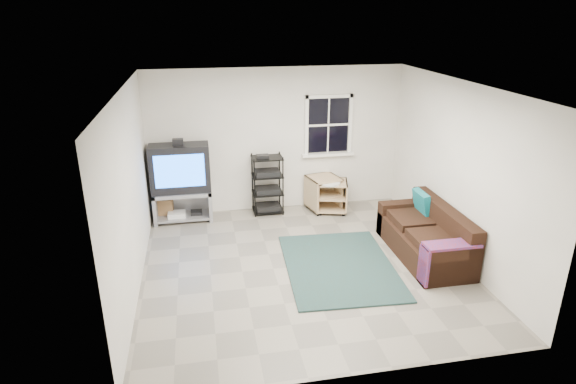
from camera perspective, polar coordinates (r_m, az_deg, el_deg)
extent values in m
plane|color=gray|center=(7.13, 1.85, -8.74)|extent=(4.60, 4.60, 0.00)
plane|color=white|center=(6.27, 2.13, 12.39)|extent=(4.60, 4.60, 0.00)
plane|color=silver|center=(8.75, -1.34, 6.14)|extent=(4.60, 0.00, 4.60)
plane|color=silver|center=(4.57, 8.38, -8.49)|extent=(4.60, 0.00, 4.60)
plane|color=silver|center=(6.51, -18.20, -0.21)|extent=(0.00, 4.60, 4.60)
plane|color=silver|center=(7.42, 19.59, 2.19)|extent=(0.00, 4.60, 4.60)
cube|color=black|center=(8.87, 4.78, 7.95)|extent=(0.80, 0.01, 1.02)
cube|color=white|center=(8.75, 4.92, 11.24)|extent=(0.88, 0.06, 0.06)
cube|color=white|center=(8.98, 4.73, 4.48)|extent=(0.98, 0.14, 0.05)
cube|color=white|center=(8.76, 2.20, 7.83)|extent=(0.06, 0.06, 1.10)
cube|color=white|center=(8.97, 7.36, 7.99)|extent=(0.06, 0.06, 1.10)
cube|color=white|center=(8.86, 4.80, 7.93)|extent=(0.78, 0.04, 0.04)
cube|color=gray|center=(8.61, -12.45, -0.03)|extent=(1.01, 0.50, 0.06)
cube|color=gray|center=(8.73, -15.43, -1.75)|extent=(0.06, 0.50, 0.55)
cube|color=gray|center=(8.69, -9.21, -1.34)|extent=(0.06, 0.50, 0.55)
cube|color=gray|center=(8.78, -12.22, -2.80)|extent=(0.89, 0.46, 0.04)
cube|color=gray|center=(8.91, -12.30, -0.99)|extent=(1.01, 0.04, 0.55)
cube|color=silver|center=(8.72, -13.05, -2.59)|extent=(0.30, 0.24, 0.08)
cube|color=black|center=(8.75, -10.80, -2.40)|extent=(0.20, 0.18, 0.06)
cube|color=black|center=(8.47, -12.68, 2.78)|extent=(1.01, 0.42, 0.83)
cube|color=blue|center=(8.25, -12.72, 2.43)|extent=(0.83, 0.01, 0.56)
cube|color=black|center=(8.34, -12.93, 5.81)|extent=(0.18, 0.13, 0.10)
cylinder|color=black|center=(8.53, -3.96, 0.42)|extent=(0.02, 0.02, 1.10)
cylinder|color=black|center=(8.60, -0.60, 0.64)|extent=(0.02, 0.02, 1.10)
cylinder|color=black|center=(8.87, -4.25, 1.21)|extent=(0.02, 0.02, 1.10)
cylinder|color=black|center=(8.94, -1.01, 1.42)|extent=(0.02, 0.02, 1.10)
cube|color=black|center=(8.91, -2.40, -2.08)|extent=(0.55, 0.40, 0.02)
cube|color=black|center=(8.89, -2.41, -1.76)|extent=(0.43, 0.32, 0.09)
cube|color=black|center=(8.79, -2.43, -0.09)|extent=(0.55, 0.40, 0.02)
cube|color=black|center=(8.77, -2.44, 0.25)|extent=(0.43, 0.32, 0.09)
cube|color=black|center=(8.68, -2.47, 1.96)|extent=(0.55, 0.40, 0.02)
cube|color=black|center=(8.66, -2.47, 2.31)|extent=(0.43, 0.32, 0.09)
cube|color=black|center=(8.58, -2.50, 4.07)|extent=(0.55, 0.40, 0.02)
cube|color=tan|center=(8.84, 4.25, 1.68)|extent=(0.65, 0.65, 0.02)
cube|color=tan|center=(9.04, 4.16, -1.68)|extent=(0.65, 0.65, 0.02)
cube|color=tan|center=(8.82, 2.72, -0.27)|extent=(0.15, 0.53, 0.58)
cube|color=tan|center=(9.06, 5.64, 0.22)|extent=(0.15, 0.53, 0.58)
cube|color=tan|center=(9.15, 3.43, 0.51)|extent=(0.49, 0.14, 0.58)
cube|color=tan|center=(8.94, 4.20, -0.16)|extent=(0.60, 0.62, 0.02)
cylinder|color=black|center=(8.78, 3.58, -2.63)|extent=(0.05, 0.05, 0.05)
cylinder|color=black|center=(9.33, 4.69, -1.22)|extent=(0.05, 0.05, 0.05)
cube|color=tan|center=(8.80, 5.32, 1.17)|extent=(0.64, 0.64, 0.02)
cube|color=tan|center=(8.98, 5.22, -1.86)|extent=(0.64, 0.64, 0.02)
cube|color=tan|center=(8.88, 3.64, -0.32)|extent=(0.16, 0.52, 0.53)
cube|color=tan|center=(8.90, 6.89, -0.40)|extent=(0.16, 0.52, 0.53)
cube|color=tan|center=(9.12, 5.24, 0.21)|extent=(0.47, 0.14, 0.53)
cube|color=tan|center=(8.89, 5.27, -0.49)|extent=(0.59, 0.61, 0.02)
cylinder|color=black|center=(8.80, 3.87, -2.59)|extent=(0.06, 0.06, 0.06)
cylinder|color=black|center=(9.20, 6.49, -1.61)|extent=(0.06, 0.06, 0.06)
cylinder|color=silver|center=(8.68, 4.98, 1.10)|extent=(0.37, 0.37, 0.03)
cube|color=black|center=(7.62, 15.77, -5.93)|extent=(0.82, 1.82, 0.38)
cube|color=black|center=(7.59, 18.08, -3.07)|extent=(0.22, 1.82, 0.39)
cube|color=black|center=(8.23, 13.43, -2.94)|extent=(0.82, 0.22, 0.56)
cube|color=black|center=(6.96, 18.70, -8.11)|extent=(0.82, 0.22, 0.56)
cube|color=black|center=(7.19, 16.69, -5.47)|extent=(0.54, 0.65, 0.12)
cube|color=black|center=(7.78, 14.31, -3.18)|extent=(0.54, 0.65, 0.12)
cube|color=teal|center=(7.91, 15.60, -1.22)|extent=(0.18, 0.44, 0.38)
cube|color=navy|center=(6.82, 18.85, -5.92)|extent=(0.75, 0.27, 0.04)
cube|color=navy|center=(6.78, 15.80, -8.41)|extent=(0.04, 0.27, 0.53)
cube|color=black|center=(7.14, 6.10, -8.71)|extent=(1.65, 2.19, 0.02)
cube|color=olive|center=(8.85, -14.28, -1.94)|extent=(0.28, 0.19, 0.38)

